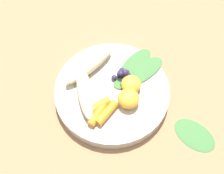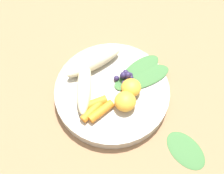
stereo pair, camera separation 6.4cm
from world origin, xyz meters
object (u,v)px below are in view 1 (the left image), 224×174
object	(u,v)px
orange_segment_near	(131,83)
kale_leaf_stray	(195,135)
banana_peeled_left	(85,91)
bowl	(112,92)
banana_peeled_right	(89,66)

from	to	relation	value
orange_segment_near	kale_leaf_stray	world-z (taller)	orange_segment_near
banana_peeled_left	orange_segment_near	size ratio (longest dim) A/B	3.14
bowl	orange_segment_near	size ratio (longest dim) A/B	5.91
banana_peeled_right	kale_leaf_stray	bearing A→B (deg)	103.56
kale_leaf_stray	banana_peeled_left	bearing A→B (deg)	-159.46
bowl	banana_peeled_left	bearing A→B (deg)	-81.74
banana_peeled_left	orange_segment_near	bearing A→B (deg)	89.88
banana_peeled_left	banana_peeled_right	distance (m)	0.06
bowl	banana_peeled_left	world-z (taller)	banana_peeled_left
bowl	banana_peeled_left	distance (m)	0.06
kale_leaf_stray	banana_peeled_right	bearing A→B (deg)	-172.83
bowl	banana_peeled_right	distance (m)	0.08
bowl	banana_peeled_right	size ratio (longest dim) A/B	1.88
orange_segment_near	kale_leaf_stray	xyz separation A→B (m)	(0.11, 0.12, -0.04)
bowl	banana_peeled_right	world-z (taller)	banana_peeled_right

